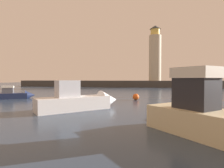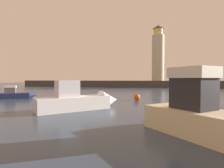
{
  "view_description": "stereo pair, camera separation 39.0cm",
  "coord_description": "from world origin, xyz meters",
  "px_view_note": "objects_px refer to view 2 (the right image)",
  "views": [
    {
      "loc": [
        3.99,
        -0.69,
        2.89
      ],
      "look_at": [
        0.55,
        17.07,
        2.4
      ],
      "focal_mm": 29.0,
      "sensor_mm": 36.0,
      "label": 1
    },
    {
      "loc": [
        4.37,
        -0.61,
        2.89
      ],
      "look_at": [
        0.55,
        17.07,
        2.4
      ],
      "focal_mm": 29.0,
      "sensor_mm": 36.0,
      "label": 2
    }
  ],
  "objects_px": {
    "lighthouse": "(158,54)",
    "motorboat_2": "(83,100)",
    "mooring_buoy": "(137,97)",
    "motorboat_3": "(18,95)"
  },
  "relations": [
    {
      "from": "lighthouse",
      "to": "motorboat_2",
      "type": "distance_m",
      "value": 51.5
    },
    {
      "from": "lighthouse",
      "to": "motorboat_2",
      "type": "xyz_separation_m",
      "value": [
        -8.75,
        -49.6,
        -10.72
      ]
    },
    {
      "from": "motorboat_2",
      "to": "motorboat_3",
      "type": "bearing_deg",
      "value": 151.82
    },
    {
      "from": "lighthouse",
      "to": "motorboat_2",
      "type": "relative_size",
      "value": 2.66
    },
    {
      "from": "motorboat_2",
      "to": "motorboat_3",
      "type": "xyz_separation_m",
      "value": [
        -13.09,
        7.01,
        -0.26
      ]
    },
    {
      "from": "lighthouse",
      "to": "motorboat_2",
      "type": "bearing_deg",
      "value": -100.01
    },
    {
      "from": "motorboat_2",
      "to": "mooring_buoy",
      "type": "xyz_separation_m",
      "value": [
        4.5,
        8.52,
        -0.4
      ]
    },
    {
      "from": "lighthouse",
      "to": "mooring_buoy",
      "type": "bearing_deg",
      "value": -95.91
    },
    {
      "from": "lighthouse",
      "to": "mooring_buoy",
      "type": "relative_size",
      "value": 22.2
    },
    {
      "from": "lighthouse",
      "to": "mooring_buoy",
      "type": "xyz_separation_m",
      "value": [
        -4.25,
        -41.08,
        -11.12
      ]
    }
  ]
}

